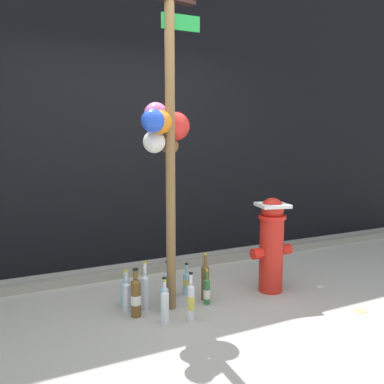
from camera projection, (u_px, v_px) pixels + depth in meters
The scene contains 19 objects.
ground_plane at pixel (187, 325), 3.04m from camera, with size 14.00×14.00×0.00m, color #ADA899.
building_wall at pixel (118, 107), 4.43m from camera, with size 10.00×0.20×3.57m.
curb_strip at pixel (136, 271), 4.17m from camera, with size 8.00×0.12×0.08m, color gray.
memorial_post at pixel (166, 106), 3.15m from camera, with size 0.52×0.47×2.83m.
fire_hydrant at pixel (272, 243), 3.67m from camera, with size 0.42×0.32×0.89m.
bottle_0 at pixel (127, 295), 3.24m from camera, with size 0.06×0.06×0.36m.
bottle_1 at pixel (168, 286), 3.42m from camera, with size 0.07×0.07×0.38m.
bottle_2 at pixel (165, 306), 3.04m from camera, with size 0.07×0.07×0.35m.
bottle_3 at pixel (125, 293), 3.36m from camera, with size 0.08×0.08×0.30m.
bottle_4 at pixel (187, 282), 3.64m from camera, with size 0.06×0.06×0.29m.
bottle_5 at pixel (164, 299), 3.23m from camera, with size 0.07×0.07×0.30m.
bottle_6 at pixel (191, 301), 3.09m from camera, with size 0.06×0.06×0.39m.
bottle_7 at pixel (136, 297), 3.17m from camera, with size 0.08×0.08×0.40m.
bottle_8 at pixel (207, 291), 3.41m from camera, with size 0.06×0.06×0.31m.
bottle_9 at pixel (145, 291), 3.29m from camera, with size 0.07×0.07×0.41m.
bottle_10 at pixel (205, 281), 3.50m from camera, with size 0.07×0.07×0.42m.
bottle_11 at pixel (169, 281), 3.56m from camera, with size 0.08×0.08×0.35m.
litter_0 at pixel (361, 311), 3.29m from camera, with size 0.09×0.11×0.01m, color tan.
litter_1 at pixel (320, 286), 3.83m from camera, with size 0.07×0.05×0.01m, color silver.
Camera 1 is at (-1.22, -2.62, 1.40)m, focal length 36.99 mm.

